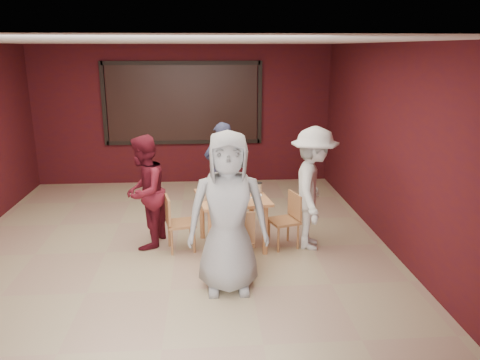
{
  "coord_description": "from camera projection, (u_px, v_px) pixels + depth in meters",
  "views": [
    {
      "loc": [
        0.45,
        -6.07,
        2.73
      ],
      "look_at": [
        0.91,
        0.1,
        0.97
      ],
      "focal_mm": 35.0,
      "sensor_mm": 36.0,
      "label": 1
    }
  ],
  "objects": [
    {
      "name": "chair_left",
      "position": [
        176.0,
        220.0,
        6.42
      ],
      "size": [
        0.45,
        0.45,
        0.78
      ],
      "color": "#A86C41",
      "rests_on": "floor"
    },
    {
      "name": "window_blinds",
      "position": [
        183.0,
        103.0,
        9.39
      ],
      "size": [
        3.0,
        0.02,
        1.5
      ],
      "primitive_type": "cube",
      "color": "black"
    },
    {
      "name": "chair_back",
      "position": [
        229.0,
        196.0,
        7.36
      ],
      "size": [
        0.53,
        0.53,
        0.85
      ],
      "color": "#A86C41",
      "rests_on": "floor"
    },
    {
      "name": "dining_table",
      "position": [
        232.0,
        202.0,
        6.51
      ],
      "size": [
        1.07,
        1.07,
        0.89
      ],
      "color": "tan",
      "rests_on": "floor"
    },
    {
      "name": "diner_back",
      "position": [
        222.0,
        169.0,
        7.72
      ],
      "size": [
        0.62,
        0.45,
        1.58
      ],
      "primitive_type": "imported",
      "rotation": [
        0.0,
        0.0,
        3.27
      ],
      "color": "#2D3150",
      "rests_on": "floor"
    },
    {
      "name": "diner_right",
      "position": [
        313.0,
        189.0,
        6.44
      ],
      "size": [
        0.88,
        1.23,
        1.71
      ],
      "primitive_type": "imported",
      "rotation": [
        0.0,
        0.0,
        1.34
      ],
      "color": "silver",
      "rests_on": "floor"
    },
    {
      "name": "chair_right",
      "position": [
        288.0,
        217.0,
        6.56
      ],
      "size": [
        0.47,
        0.47,
        0.78
      ],
      "color": "#A86C41",
      "rests_on": "floor"
    },
    {
      "name": "chair_front",
      "position": [
        237.0,
        238.0,
        5.72
      ],
      "size": [
        0.42,
        0.42,
        0.86
      ],
      "color": "#A86C41",
      "rests_on": "floor"
    },
    {
      "name": "diner_front",
      "position": [
        228.0,
        213.0,
        5.25
      ],
      "size": [
        0.92,
        0.61,
        1.88
      ],
      "primitive_type": "imported",
      "rotation": [
        0.0,
        0.0,
        -0.01
      ],
      "color": "#9A9A9A",
      "rests_on": "floor"
    },
    {
      "name": "diner_left",
      "position": [
        144.0,
        192.0,
        6.49
      ],
      "size": [
        0.75,
        0.89,
        1.59
      ],
      "primitive_type": "imported",
      "rotation": [
        0.0,
        0.0,
        -1.79
      ],
      "color": "maroon",
      "rests_on": "floor"
    },
    {
      "name": "floor",
      "position": [
        176.0,
        250.0,
        6.53
      ],
      "size": [
        7.0,
        7.0,
        0.0
      ],
      "primitive_type": "plane",
      "color": "tan",
      "rests_on": "ground"
    }
  ]
}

